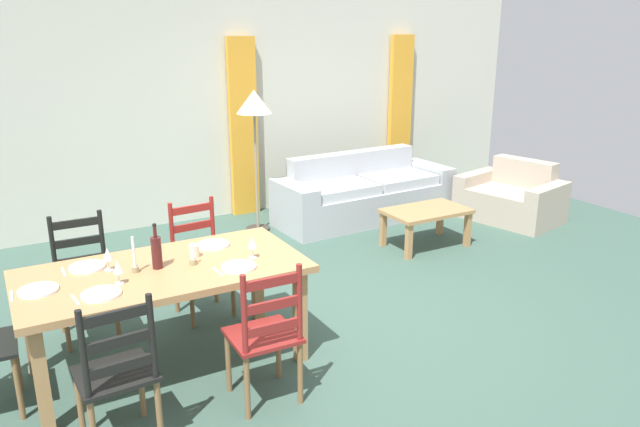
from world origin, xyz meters
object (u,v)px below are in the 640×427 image
(dining_chair_far_right, at_px, (200,259))
(coffee_table, at_px, (426,215))
(coffee_cup_primary, at_px, (194,251))
(dining_table, at_px, (164,280))
(dining_chair_near_left, at_px, (117,373))
(wine_glass_near_left, at_px, (118,268))
(dining_chair_far_left, at_px, (84,277))
(wine_bottle, at_px, (157,252))
(couch, at_px, (362,195))
(wine_glass_far_left, at_px, (108,255))
(standing_lamp, at_px, (254,111))
(dining_chair_near_right, at_px, (266,335))
(wine_glass_near_right, at_px, (252,243))
(armchair_upholstered, at_px, (513,199))

(dining_chair_far_right, relative_size, coffee_table, 1.07)
(coffee_cup_primary, bearing_deg, dining_table, -159.18)
(dining_chair_near_left, height_order, dining_chair_far_right, same)
(coffee_cup_primary, bearing_deg, wine_glass_near_left, -158.66)
(coffee_cup_primary, bearing_deg, dining_chair_far_left, 134.38)
(wine_bottle, xyz_separation_m, couch, (3.14, 2.26, -0.58))
(couch, bearing_deg, wine_glass_far_left, -148.08)
(dining_chair_near_left, relative_size, standing_lamp, 0.59)
(wine_glass_far_left, height_order, standing_lamp, standing_lamp)
(dining_chair_far_left, relative_size, wine_glass_near_left, 5.96)
(dining_chair_near_right, height_order, coffee_cup_primary, dining_chair_near_right)
(wine_glass_near_left, bearing_deg, wine_glass_far_left, 92.55)
(dining_table, xyz_separation_m, wine_glass_far_left, (-0.33, 0.14, 0.20))
(standing_lamp, bearing_deg, couch, -7.80)
(wine_glass_near_right, distance_m, couch, 3.52)
(wine_glass_far_left, relative_size, coffee_cup_primary, 1.79)
(wine_bottle, bearing_deg, dining_chair_near_right, -58.89)
(dining_table, bearing_deg, wine_bottle, 146.24)
(dining_chair_near_left, height_order, coffee_cup_primary, dining_chair_near_left)
(wine_glass_near_left, relative_size, armchair_upholstered, 0.12)
(dining_table, height_order, couch, couch)
(wine_glass_near_left, bearing_deg, armchair_upholstered, 16.12)
(dining_chair_near_right, height_order, wine_bottle, wine_bottle)
(wine_bottle, bearing_deg, wine_glass_near_right, -12.69)
(dining_chair_far_left, relative_size, armchair_upholstered, 0.73)
(dining_chair_near_right, xyz_separation_m, wine_glass_near_left, (-0.74, 0.61, 0.38))
(wine_bottle, distance_m, wine_glass_near_left, 0.32)
(wine_glass_near_left, height_order, coffee_table, wine_glass_near_left)
(dining_table, distance_m, wine_glass_near_right, 0.65)
(dining_chair_far_left, xyz_separation_m, couch, (3.53, 1.50, -0.19))
(wine_glass_near_left, bearing_deg, wine_glass_near_right, 0.15)
(wine_glass_far_left, distance_m, armchair_upholstered, 5.24)
(dining_chair_near_right, bearing_deg, coffee_cup_primary, 101.68)
(armchair_upholstered, bearing_deg, dining_chair_far_right, -171.70)
(dining_chair_near_right, height_order, wine_glass_near_left, dining_chair_near_right)
(dining_chair_near_right, height_order, wine_glass_near_right, dining_chair_near_right)
(wine_glass_near_right, bearing_deg, dining_chair_far_left, 138.55)
(armchair_upholstered, bearing_deg, dining_chair_far_left, -173.87)
(dining_table, bearing_deg, couch, 36.24)
(dining_chair_far_left, xyz_separation_m, wine_glass_far_left, (0.09, -0.64, 0.38))
(coffee_cup_primary, bearing_deg, wine_glass_far_left, 175.76)
(dining_table, bearing_deg, dining_chair_far_left, 118.10)
(dining_chair_far_right, distance_m, standing_lamp, 2.36)
(wine_bottle, height_order, wine_glass_far_left, wine_bottle)
(armchair_upholstered, bearing_deg, wine_glass_near_right, -160.55)
(wine_glass_near_right, relative_size, coffee_table, 0.18)
(coffee_table, bearing_deg, wine_glass_near_left, -160.97)
(dining_chair_near_right, xyz_separation_m, wine_bottle, (-0.45, 0.75, 0.39))
(dining_chair_near_right, relative_size, wine_bottle, 3.04)
(dining_chair_far_left, height_order, coffee_cup_primary, dining_chair_far_left)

